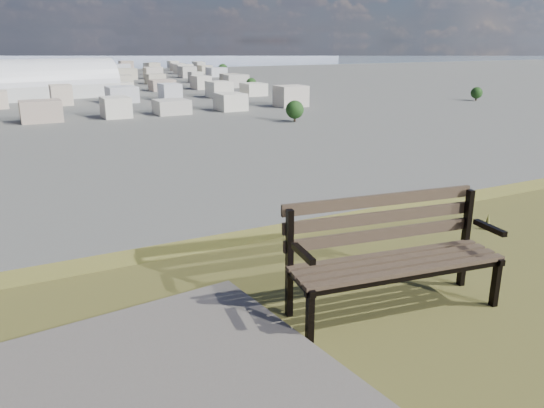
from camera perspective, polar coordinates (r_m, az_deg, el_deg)
park_bench at (r=4.06m, az=12.69°, el=-4.65°), size 1.67×0.73×0.84m
arena at (r=288.88m, az=-22.36°, el=11.69°), size 62.15×35.69×24.67m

